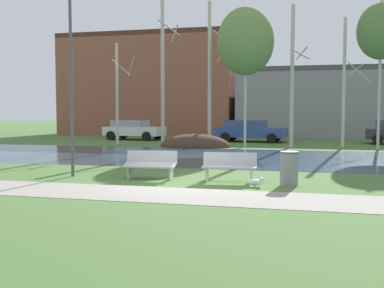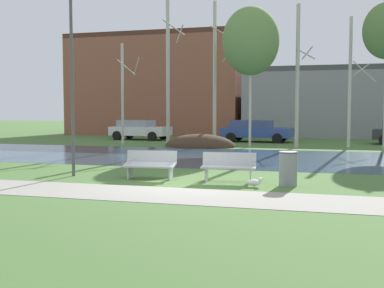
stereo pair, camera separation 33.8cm
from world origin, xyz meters
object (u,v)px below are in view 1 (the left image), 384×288
bench_right (229,166)px  seagull (256,182)px  parked_van_nearest_white (133,129)px  parked_sedan_second_blue (250,130)px  streetlamp (71,54)px  trash_bin (289,168)px  bench_left (151,164)px

bench_right → seagull: bearing=-38.7°
parked_van_nearest_white → parked_sedan_second_blue: 8.35m
seagull → parked_sedan_second_blue: size_ratio=0.10×
bench_right → parked_sedan_second_blue: bearing=95.6°
streetlamp → bench_right: bearing=0.4°
bench_right → seagull: size_ratio=3.41×
trash_bin → seagull: size_ratio=2.02×
bench_right → trash_bin: (1.75, -0.27, 0.03)m
trash_bin → seagull: trash_bin is taller
trash_bin → bench_right: bearing=171.1°
seagull → parked_sedan_second_blue: 18.94m
bench_left → streetlamp: 4.33m
seagull → parked_van_nearest_white: 21.79m
seagull → parked_sedan_second_blue: bearing=98.0°
trash_bin → parked_sedan_second_blue: 18.66m
seagull → bench_right: bearing=141.3°
bench_right → trash_bin: trash_bin is taller
trash_bin → parked_van_nearest_white: 21.88m
bench_left → parked_sedan_second_blue: bearing=87.7°
bench_right → bench_left: bearing=180.0°
seagull → streetlamp: 7.10m
streetlamp → parked_sedan_second_blue: bearing=79.5°
bench_right → parked_sedan_second_blue: 18.14m
parked_van_nearest_white → trash_bin: bearing=-57.2°
bench_left → seagull: bench_left is taller
streetlamp → parked_sedan_second_blue: 18.66m
parked_van_nearest_white → streetlamp: bearing=-74.6°
bench_left → parked_van_nearest_white: (-7.64, 18.11, 0.28)m
trash_bin → parked_van_nearest_white: (-11.86, 18.39, 0.25)m
seagull → streetlamp: streetlamp is taller
seagull → parked_sedan_second_blue: parked_sedan_second_blue is taller
trash_bin → bench_left: bearing=176.3°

